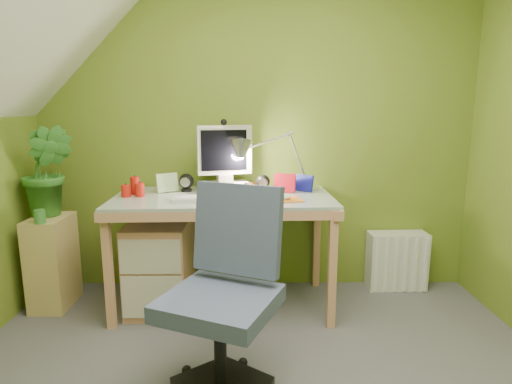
{
  "coord_description": "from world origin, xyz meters",
  "views": [
    {
      "loc": [
        -0.02,
        -1.57,
        1.36
      ],
      "look_at": [
        0.0,
        1.0,
        0.85
      ],
      "focal_mm": 30.0,
      "sensor_mm": 36.0,
      "label": 1
    }
  ],
  "objects_px": {
    "monitor": "(224,152)",
    "potted_plant": "(48,171)",
    "side_ledge": "(53,262)",
    "desk": "(224,251)",
    "radiator": "(397,261)",
    "desk_lamp": "(289,148)",
    "task_chair": "(219,299)"
  },
  "relations": [
    {
      "from": "monitor",
      "to": "potted_plant",
      "type": "relative_size",
      "value": 0.9
    },
    {
      "from": "monitor",
      "to": "side_ledge",
      "type": "height_order",
      "value": "monitor"
    },
    {
      "from": "desk",
      "to": "potted_plant",
      "type": "xyz_separation_m",
      "value": [
        -1.18,
        0.05,
        0.55
      ]
    },
    {
      "from": "monitor",
      "to": "radiator",
      "type": "height_order",
      "value": "monitor"
    },
    {
      "from": "side_ledge",
      "to": "potted_plant",
      "type": "relative_size",
      "value": 1.03
    },
    {
      "from": "desk",
      "to": "desk_lamp",
      "type": "distance_m",
      "value": 0.84
    },
    {
      "from": "desk",
      "to": "monitor",
      "type": "xyz_separation_m",
      "value": [
        0.0,
        0.18,
        0.67
      ]
    },
    {
      "from": "desk_lamp",
      "to": "potted_plant",
      "type": "bearing_deg",
      "value": -162.61
    },
    {
      "from": "desk",
      "to": "radiator",
      "type": "bearing_deg",
      "value": 9.92
    },
    {
      "from": "side_ledge",
      "to": "radiator",
      "type": "distance_m",
      "value": 2.49
    },
    {
      "from": "side_ledge",
      "to": "potted_plant",
      "type": "xyz_separation_m",
      "value": [
        0.0,
        0.05,
        0.62
      ]
    },
    {
      "from": "desk_lamp",
      "to": "radiator",
      "type": "distance_m",
      "value": 1.21
    },
    {
      "from": "desk_lamp",
      "to": "task_chair",
      "type": "bearing_deg",
      "value": -96.42
    },
    {
      "from": "monitor",
      "to": "task_chair",
      "type": "bearing_deg",
      "value": -102.59
    },
    {
      "from": "side_ledge",
      "to": "desk",
      "type": "bearing_deg",
      "value": -0.04
    },
    {
      "from": "radiator",
      "to": "potted_plant",
      "type": "bearing_deg",
      "value": -177.01
    },
    {
      "from": "monitor",
      "to": "task_chair",
      "type": "height_order",
      "value": "monitor"
    },
    {
      "from": "monitor",
      "to": "radiator",
      "type": "xyz_separation_m",
      "value": [
        1.29,
        0.09,
        -0.84
      ]
    },
    {
      "from": "potted_plant",
      "to": "radiator",
      "type": "distance_m",
      "value": 2.59
    },
    {
      "from": "monitor",
      "to": "potted_plant",
      "type": "height_order",
      "value": "monitor"
    },
    {
      "from": "side_ledge",
      "to": "radiator",
      "type": "relative_size",
      "value": 1.45
    },
    {
      "from": "side_ledge",
      "to": "potted_plant",
      "type": "distance_m",
      "value": 0.63
    },
    {
      "from": "monitor",
      "to": "desk_lamp",
      "type": "xyz_separation_m",
      "value": [
        0.45,
        0.0,
        0.02
      ]
    },
    {
      "from": "desk",
      "to": "potted_plant",
      "type": "height_order",
      "value": "potted_plant"
    },
    {
      "from": "desk",
      "to": "side_ledge",
      "type": "height_order",
      "value": "desk"
    },
    {
      "from": "desk",
      "to": "monitor",
      "type": "distance_m",
      "value": 0.69
    },
    {
      "from": "monitor",
      "to": "task_chair",
      "type": "distance_m",
      "value": 1.29
    },
    {
      "from": "desk_lamp",
      "to": "radiator",
      "type": "relative_size",
      "value": 1.38
    },
    {
      "from": "monitor",
      "to": "side_ledge",
      "type": "xyz_separation_m",
      "value": [
        -1.18,
        -0.18,
        -0.74
      ]
    },
    {
      "from": "task_chair",
      "to": "radiator",
      "type": "relative_size",
      "value": 2.29
    },
    {
      "from": "desk",
      "to": "radiator",
      "type": "xyz_separation_m",
      "value": [
        1.29,
        0.27,
        -0.17
      ]
    },
    {
      "from": "desk",
      "to": "task_chair",
      "type": "relative_size",
      "value": 1.46
    }
  ]
}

